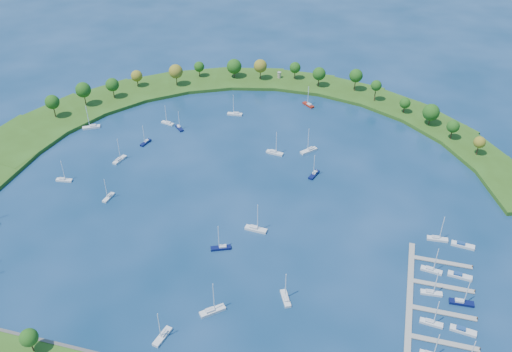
% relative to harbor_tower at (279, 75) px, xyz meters
% --- Properties ---
extents(ground, '(700.00, 700.00, 0.00)m').
position_rel_harbor_tower_xyz_m(ground, '(10.22, -119.20, -4.05)').
color(ground, '#082946').
rests_on(ground, ground).
extents(breakwater, '(286.74, 247.64, 2.00)m').
position_rel_harbor_tower_xyz_m(breakwater, '(-36.11, -70.48, -3.06)').
color(breakwater, '#2D4E14').
rests_on(breakwater, ground).
extents(breakwater_trees, '(235.03, 93.21, 14.53)m').
position_rel_harbor_tower_xyz_m(breakwater_trees, '(-10.34, -30.62, 6.46)').
color(breakwater_trees, '#382314').
rests_on(breakwater_trees, breakwater).
extents(harbor_tower, '(2.60, 2.60, 3.99)m').
position_rel_harbor_tower_xyz_m(harbor_tower, '(0.00, 0.00, 0.00)').
color(harbor_tower, gray).
rests_on(harbor_tower, breakwater).
extents(dock_system, '(24.28, 82.00, 1.60)m').
position_rel_harbor_tower_xyz_m(dock_system, '(95.52, -180.20, -3.70)').
color(dock_system, gray).
rests_on(dock_system, ground).
extents(moored_boat_0, '(9.58, 7.16, 14.04)m').
position_rel_harbor_tower_xyz_m(moored_boat_0, '(-86.72, -87.48, -3.08)').
color(moored_boat_0, silver).
rests_on(moored_boat_0, ground).
extents(moored_boat_1, '(4.20, 8.75, 12.40)m').
position_rel_harbor_tower_xyz_m(moored_boat_1, '(-56.31, -113.60, -3.13)').
color(moored_boat_1, silver).
rests_on(moored_boat_1, ground).
extents(moored_boat_2, '(3.71, 7.70, 10.91)m').
position_rel_harbor_tower_xyz_m(moored_boat_2, '(-50.78, -94.58, -3.17)').
color(moored_boat_2, '#090F3E').
rests_on(moored_boat_2, ground).
extents(moored_boat_3, '(7.96, 7.21, 12.36)m').
position_rel_harbor_tower_xyz_m(moored_boat_3, '(24.84, -29.66, -3.13)').
color(moored_boat_3, maroon).
rests_on(moored_boat_3, ground).
extents(moored_boat_4, '(9.21, 3.88, 13.12)m').
position_rel_harbor_tower_xyz_m(moored_boat_4, '(17.79, -86.82, -3.11)').
color(moored_boat_4, silver).
rests_on(moored_boat_4, ground).
extents(moored_boat_5, '(8.34, 8.94, 14.05)m').
position_rel_harbor_tower_xyz_m(moored_boat_5, '(34.48, -80.17, -3.08)').
color(moored_boat_5, silver).
rests_on(moored_boat_5, ground).
extents(moored_boat_6, '(7.96, 3.97, 11.27)m').
position_rel_harbor_tower_xyz_m(moored_boat_6, '(-47.63, -72.09, -3.16)').
color(moored_boat_6, silver).
rests_on(moored_boat_6, ground).
extents(moored_boat_9, '(9.61, 3.36, 13.87)m').
position_rel_harbor_tower_xyz_m(moored_boat_9, '(24.07, -147.47, -3.08)').
color(moored_boat_9, silver).
rests_on(moored_boat_9, ground).
extents(moored_boat_10, '(8.84, 3.24, 12.72)m').
position_rel_harbor_tower_xyz_m(moored_boat_10, '(-14.14, -52.05, -3.12)').
color(moored_boat_10, silver).
rests_on(moored_boat_10, ground).
extents(moored_boat_11, '(5.76, 8.46, 12.19)m').
position_rel_harbor_tower_xyz_m(moored_boat_11, '(44.61, -181.85, -3.14)').
color(moored_boat_11, silver).
rests_on(moored_boat_11, ground).
extents(moored_boat_12, '(6.84, 6.88, 11.14)m').
position_rel_harbor_tower_xyz_m(moored_boat_12, '(-39.29, -75.50, -3.16)').
color(moored_boat_12, '#090F3E').
rests_on(moored_boat_12, ground).
extents(moored_boat_13, '(8.45, 5.32, 12.06)m').
position_rel_harbor_tower_xyz_m(moored_boat_13, '(13.49, -162.24, -3.14)').
color(moored_boat_13, '#090F3E').
rests_on(moored_boat_13, ground).
extents(moored_boat_14, '(2.79, 7.58, 10.89)m').
position_rel_harbor_tower_xyz_m(moored_boat_14, '(-46.73, -143.37, -3.17)').
color(moored_boat_14, silver).
rests_on(moored_boat_14, ground).
extents(moored_boat_15, '(4.47, 8.54, 12.09)m').
position_rel_harbor_tower_xyz_m(moored_boat_15, '(40.79, -100.87, -3.14)').
color(moored_boat_15, '#090F3E').
rests_on(moored_boat_15, ground).
extents(moored_boat_16, '(7.97, 3.17, 11.39)m').
position_rel_harbor_tower_xyz_m(moored_boat_16, '(-73.87, -136.53, -3.16)').
color(moored_boat_16, silver).
rests_on(moored_boat_16, ground).
extents(moored_boat_17, '(8.79, 8.21, 13.83)m').
position_rel_harbor_tower_xyz_m(moored_boat_17, '(20.76, -194.34, -3.08)').
color(moored_boat_17, silver).
rests_on(moored_boat_17, ground).
extents(moored_boat_18, '(4.13, 8.93, 12.68)m').
position_rel_harbor_tower_xyz_m(moored_boat_18, '(8.08, -209.11, -3.12)').
color(moored_boat_18, silver).
rests_on(moored_boat_18, ground).
extents(docked_boat_4, '(8.07, 3.05, 11.58)m').
position_rel_harbor_tower_xyz_m(docked_boat_4, '(95.74, -179.56, -3.15)').
color(docked_boat_4, silver).
rests_on(docked_boat_4, ground).
extents(docked_boat_5, '(9.01, 3.61, 1.79)m').
position_rel_harbor_tower_xyz_m(docked_boat_5, '(106.19, -180.17, -3.39)').
color(docked_boat_5, silver).
rests_on(docked_boat_5, ground).
extents(docked_boat_6, '(7.98, 2.78, 11.51)m').
position_rel_harbor_tower_xyz_m(docked_boat_6, '(95.74, -165.23, -3.15)').
color(docked_boat_6, silver).
rests_on(docked_boat_6, ground).
extents(docked_boat_7, '(8.77, 2.85, 12.73)m').
position_rel_harbor_tower_xyz_m(docked_boat_7, '(106.23, -167.22, -3.12)').
color(docked_boat_7, '#090F3E').
rests_on(docked_boat_7, ground).
extents(docked_boat_8, '(8.32, 3.42, 11.88)m').
position_rel_harbor_tower_xyz_m(docked_boat_8, '(95.74, -153.15, -3.14)').
color(docked_boat_8, silver).
rests_on(docked_boat_8, ground).
extents(docked_boat_9, '(9.18, 3.51, 1.83)m').
position_rel_harbor_tower_xyz_m(docked_boat_9, '(106.19, -153.46, -3.38)').
color(docked_boat_9, silver).
rests_on(docked_boat_9, ground).
extents(docked_boat_10, '(8.53, 2.86, 12.35)m').
position_rel_harbor_tower_xyz_m(docked_boat_10, '(98.13, -133.82, -3.13)').
color(docked_boat_10, silver).
rests_on(docked_boat_10, ground).
extents(docked_boat_11, '(9.41, 3.62, 1.87)m').
position_rel_harbor_tower_xyz_m(docked_boat_11, '(108.08, -135.16, -3.36)').
color(docked_boat_11, silver).
rests_on(docked_boat_11, ground).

